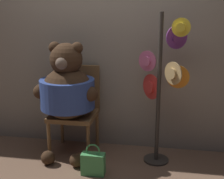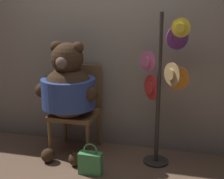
% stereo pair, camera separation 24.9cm
% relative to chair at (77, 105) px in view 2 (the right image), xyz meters
% --- Properties ---
extents(ground_plane, '(14.00, 14.00, 0.00)m').
position_rel_chair_xyz_m(ground_plane, '(0.33, -0.40, -0.54)').
color(ground_plane, brown).
extents(wall_back, '(8.00, 0.10, 2.79)m').
position_rel_chair_xyz_m(wall_back, '(0.33, 0.25, 0.85)').
color(wall_back, gray).
rests_on(wall_back, ground_plane).
extents(chair, '(0.51, 0.51, 1.01)m').
position_rel_chair_xyz_m(chair, '(0.00, 0.00, 0.00)').
color(chair, brown).
rests_on(chair, ground_plane).
extents(teddy_bear, '(0.73, 0.65, 1.31)m').
position_rel_chair_xyz_m(teddy_bear, '(-0.04, -0.17, 0.24)').
color(teddy_bear, '#3D2819').
rests_on(teddy_bear, ground_plane).
extents(hat_display_rack, '(0.54, 0.43, 1.63)m').
position_rel_chair_xyz_m(hat_display_rack, '(1.00, -0.13, 0.36)').
color(hat_display_rack, '#332D28').
rests_on(hat_display_rack, ground_plane).
extents(handbag_on_ground, '(0.24, 0.11, 0.34)m').
position_rel_chair_xyz_m(handbag_on_ground, '(0.33, -0.55, -0.42)').
color(handbag_on_ground, '#479E56').
rests_on(handbag_on_ground, ground_plane).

